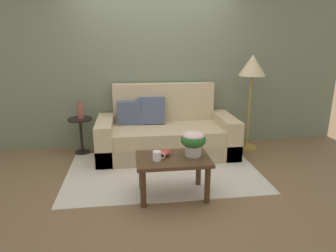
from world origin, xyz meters
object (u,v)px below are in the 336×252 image
potted_plant (193,141)px  coffee_mug (157,156)px  floor_lamp (252,71)px  couch (165,134)px  side_table (81,129)px  snack_bowl (164,152)px  table_vase (80,111)px  coffee_table (173,165)px

potted_plant → coffee_mug: potted_plant is taller
floor_lamp → coffee_mug: (-1.62, -1.46, -0.75)m
couch → side_table: 1.31m
snack_bowl → table_vase: table_vase is taller
potted_plant → coffee_mug: (-0.42, -0.09, -0.12)m
couch → floor_lamp: floor_lamp is taller
potted_plant → coffee_table: bearing=-172.2°
coffee_mug → snack_bowl: bearing=54.7°
potted_plant → coffee_mug: bearing=-167.3°
couch → potted_plant: size_ratio=7.35×
floor_lamp → potted_plant: bearing=-131.3°
potted_plant → table_vase: table_vase is taller
table_vase → coffee_mug: bearing=-57.1°
couch → snack_bowl: size_ratio=14.43×
snack_bowl → table_vase: (-1.12, 1.46, 0.18)m
couch → table_vase: (-1.29, 0.18, 0.36)m
side_table → table_vase: size_ratio=2.03×
table_vase → floor_lamp: bearing=-2.7°
side_table → potted_plant: size_ratio=2.00×
coffee_table → floor_lamp: (1.44, 1.40, 0.89)m
floor_lamp → side_table: bearing=177.7°
floor_lamp → coffee_mug: bearing=-137.9°
side_table → potted_plant: bearing=-45.4°
snack_bowl → table_vase: bearing=127.5°
couch → coffee_mug: (-0.26, -1.41, 0.20)m
side_table → potted_plant: 2.09m
side_table → potted_plant: potted_plant is taller
coffee_table → floor_lamp: 2.20m
snack_bowl → table_vase: size_ratio=0.52×
couch → table_vase: 1.35m
snack_bowl → coffee_mug: bearing=-125.3°
couch → coffee_mug: size_ratio=14.99×
floor_lamp → table_vase: (-2.65, 0.13, -0.58)m
side_table → table_vase: (0.01, 0.02, 0.29)m
side_table → coffee_mug: coffee_mug is taller
coffee_table → snack_bowl: bearing=142.0°
floor_lamp → snack_bowl: (-1.53, -1.33, -0.76)m
couch → potted_plant: couch is taller
coffee_table → table_vase: (-1.21, 1.53, 0.30)m
coffee_table → table_vase: bearing=128.3°
potted_plant → side_table: bearing=134.6°
floor_lamp → coffee_table: bearing=-135.7°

